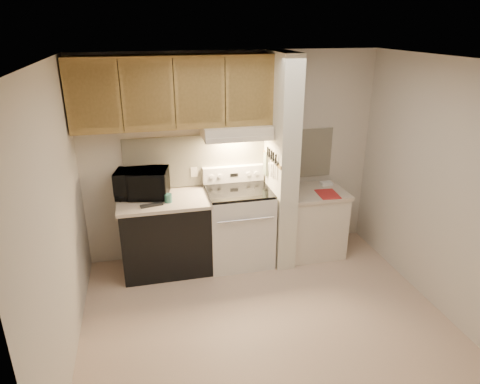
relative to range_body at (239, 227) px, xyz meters
name	(u,v)px	position (x,y,z in m)	size (l,w,h in m)	color
floor	(264,317)	(0.00, -1.16, -0.46)	(3.60, 3.60, 0.00)	#C9AB94
ceiling	(271,61)	(0.00, -1.16, 2.04)	(3.60, 3.60, 0.00)	white
wall_back	(232,157)	(0.00, 0.34, 0.79)	(3.60, 0.02, 2.50)	beige
wall_left	(57,224)	(-1.80, -1.16, 0.79)	(0.02, 3.00, 2.50)	beige
wall_right	(440,188)	(1.80, -1.16, 0.79)	(0.02, 3.00, 2.50)	beige
backsplash	(232,158)	(0.00, 0.33, 0.78)	(2.60, 0.02, 0.63)	beige
range_body	(239,227)	(0.00, 0.00, 0.00)	(0.76, 0.65, 0.92)	silver
oven_window	(245,236)	(0.00, -0.32, 0.04)	(0.50, 0.01, 0.30)	black
oven_handle	(246,220)	(0.00, -0.35, 0.26)	(0.02, 0.02, 0.65)	silver
cooktop	(239,191)	(0.00, 0.00, 0.48)	(0.74, 0.64, 0.03)	black
range_backguard	(233,174)	(0.00, 0.28, 0.59)	(0.76, 0.08, 0.20)	silver
range_display	(234,175)	(0.00, 0.24, 0.59)	(0.10, 0.01, 0.04)	black
range_knob_left_outer	(212,177)	(-0.28, 0.24, 0.59)	(0.05, 0.05, 0.02)	silver
range_knob_left_inner	(220,176)	(-0.18, 0.24, 0.59)	(0.05, 0.05, 0.02)	silver
range_knob_right_inner	(248,174)	(0.18, 0.24, 0.59)	(0.05, 0.05, 0.02)	silver
range_knob_right_outer	(256,173)	(0.28, 0.24, 0.59)	(0.05, 0.05, 0.02)	silver
dishwasher_front	(166,236)	(-0.88, 0.01, -0.03)	(1.00, 0.63, 0.87)	black
left_countertop	(164,201)	(-0.88, 0.01, 0.43)	(1.04, 0.67, 0.04)	beige
spoon_rest	(152,205)	(-1.02, -0.16, 0.46)	(0.25, 0.08, 0.02)	black
teal_jar	(168,198)	(-0.83, -0.09, 0.50)	(0.09, 0.09, 0.09)	#2E675C
outlet	(194,172)	(-0.48, 0.32, 0.64)	(0.08, 0.01, 0.12)	beige
microwave	(142,183)	(-1.10, 0.15, 0.61)	(0.58, 0.39, 0.32)	black
partition_pillar	(281,162)	(0.51, -0.01, 0.79)	(0.22, 0.70, 2.50)	beige
pillar_trim	(272,159)	(0.39, -0.01, 0.84)	(0.01, 0.70, 0.04)	olive
knife_strip	(272,159)	(0.39, -0.06, 0.86)	(0.02, 0.42, 0.04)	black
knife_blade_a	(275,171)	(0.38, -0.21, 0.76)	(0.01, 0.04, 0.16)	silver
knife_handle_a	(276,159)	(0.38, -0.22, 0.91)	(0.02, 0.02, 0.10)	black
knife_blade_b	(273,170)	(0.38, -0.13, 0.75)	(0.01, 0.04, 0.18)	silver
knife_handle_b	(273,156)	(0.38, -0.13, 0.91)	(0.02, 0.02, 0.10)	black
knife_blade_c	(271,169)	(0.38, -0.06, 0.74)	(0.01, 0.04, 0.20)	silver
knife_handle_c	(272,155)	(0.38, -0.06, 0.91)	(0.02, 0.02, 0.10)	black
knife_blade_d	(269,165)	(0.38, 0.03, 0.76)	(0.01, 0.04, 0.16)	silver
knife_handle_d	(270,153)	(0.38, 0.02, 0.91)	(0.02, 0.02, 0.10)	black
knife_blade_e	(267,163)	(0.38, 0.12, 0.75)	(0.01, 0.04, 0.18)	silver
knife_handle_e	(268,151)	(0.38, 0.10, 0.91)	(0.02, 0.02, 0.10)	black
oven_mitt	(266,164)	(0.38, 0.17, 0.73)	(0.03, 0.11, 0.27)	slate
right_cab_base	(313,223)	(0.97, -0.01, -0.06)	(0.70, 0.60, 0.81)	beige
right_countertop	(315,192)	(0.97, -0.01, 0.37)	(0.74, 0.64, 0.04)	beige
red_folder	(328,194)	(1.07, -0.16, 0.40)	(0.23, 0.32, 0.01)	red
white_box	(326,183)	(1.19, 0.16, 0.41)	(0.15, 0.10, 0.04)	white
range_hood	(236,131)	(0.00, 0.12, 1.17)	(0.78, 0.44, 0.15)	beige
hood_lip	(240,139)	(0.00, -0.08, 1.12)	(0.78, 0.04, 0.06)	beige
upper_cabinets	(173,92)	(-0.69, 0.17, 1.62)	(2.18, 0.33, 0.77)	olive
cab_door_a	(93,97)	(-1.51, 0.01, 1.62)	(0.46, 0.01, 0.63)	olive
cab_gap_a	(121,96)	(-1.23, 0.01, 1.62)	(0.01, 0.01, 0.73)	black
cab_door_b	(148,95)	(-0.96, 0.01, 1.62)	(0.46, 0.01, 0.63)	olive
cab_gap_b	(174,94)	(-0.69, 0.01, 1.62)	(0.01, 0.01, 0.73)	black
cab_door_c	(200,93)	(-0.42, 0.01, 1.62)	(0.46, 0.01, 0.63)	olive
cab_gap_c	(225,92)	(-0.14, 0.01, 1.62)	(0.01, 0.01, 0.73)	black
cab_door_d	(250,91)	(0.13, 0.01, 1.62)	(0.46, 0.01, 0.63)	olive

